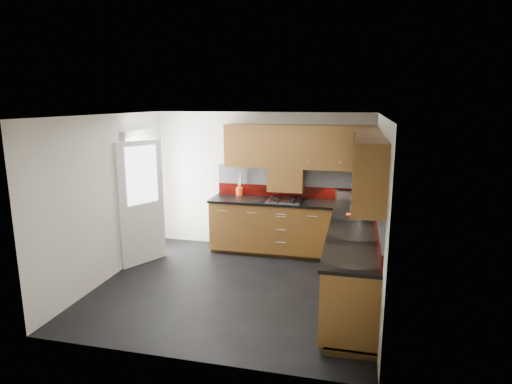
% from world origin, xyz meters
% --- Properties ---
extents(room, '(4.00, 3.80, 2.64)m').
position_xyz_m(room, '(0.00, 0.00, 1.50)').
color(room, black).
extents(base_cabinets, '(2.70, 3.20, 0.95)m').
position_xyz_m(base_cabinets, '(1.07, 0.72, 0.44)').
color(base_cabinets, brown).
rests_on(base_cabinets, room).
extents(countertop, '(2.72, 3.22, 0.04)m').
position_xyz_m(countertop, '(1.05, 0.70, 0.92)').
color(countertop, black).
rests_on(countertop, base_cabinets).
extents(backsplash, '(2.70, 3.20, 0.54)m').
position_xyz_m(backsplash, '(1.28, 0.93, 1.21)').
color(backsplash, '#650C09').
rests_on(backsplash, countertop).
extents(upper_cabinets, '(2.50, 3.20, 0.72)m').
position_xyz_m(upper_cabinets, '(1.23, 0.78, 1.84)').
color(upper_cabinets, brown).
rests_on(upper_cabinets, room).
extents(extractor_hood, '(0.60, 0.33, 0.40)m').
position_xyz_m(extractor_hood, '(0.45, 1.64, 1.28)').
color(extractor_hood, brown).
rests_on(extractor_hood, room).
extents(glass_cabinet, '(0.32, 0.80, 0.66)m').
position_xyz_m(glass_cabinet, '(1.71, 1.07, 1.87)').
color(glass_cabinet, black).
rests_on(glass_cabinet, room).
extents(back_door, '(0.42, 1.19, 2.04)m').
position_xyz_m(back_door, '(-1.78, 0.75, 1.03)').
color(back_door, white).
rests_on(back_door, room).
extents(gas_hob, '(0.56, 0.50, 0.04)m').
position_xyz_m(gas_hob, '(0.45, 1.47, 0.95)').
color(gas_hob, silver).
rests_on(gas_hob, countertop).
extents(utensil_pot, '(0.12, 0.12, 0.43)m').
position_xyz_m(utensil_pot, '(-0.39, 1.69, 1.04)').
color(utensil_pot, red).
rests_on(utensil_pot, countertop).
extents(toaster, '(0.28, 0.20, 0.19)m').
position_xyz_m(toaster, '(1.42, 1.66, 1.03)').
color(toaster, silver).
rests_on(toaster, countertop).
extents(food_processor, '(0.16, 0.16, 0.27)m').
position_xyz_m(food_processor, '(1.63, 1.08, 1.06)').
color(food_processor, white).
rests_on(food_processor, countertop).
extents(paper_towel, '(0.13, 0.13, 0.25)m').
position_xyz_m(paper_towel, '(1.72, 0.71, 1.07)').
color(paper_towel, white).
rests_on(paper_towel, countertop).
extents(orange_cloth, '(0.15, 0.13, 0.02)m').
position_xyz_m(orange_cloth, '(1.56, 0.79, 0.95)').
color(orange_cloth, red).
rests_on(orange_cloth, countertop).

